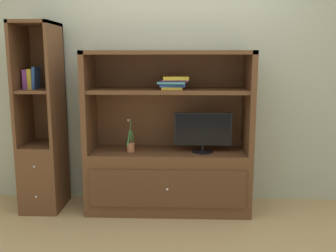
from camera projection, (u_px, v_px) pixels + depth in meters
ground_plane at (167, 226)px, 3.30m from camera, size 8.00×8.00×0.00m
painted_rear_wall at (169, 65)px, 3.79m from camera, size 6.00×0.10×2.80m
media_console at (168, 161)px, 3.62m from camera, size 1.55×0.52×1.53m
tv_monitor at (203, 131)px, 3.50m from camera, size 0.54×0.20×0.38m
potted_plant at (131, 146)px, 3.54m from camera, size 0.07×0.10×0.32m
magazine_stack at (173, 83)px, 3.48m from camera, size 0.29×0.35×0.12m
bookshelf_tall at (43, 147)px, 3.64m from camera, size 0.36×0.48×1.79m
upright_book_row at (31, 79)px, 3.52m from camera, size 0.13×0.15×0.21m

